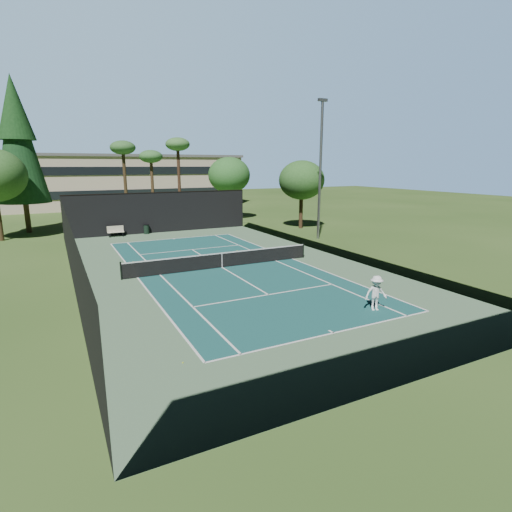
{
  "coord_description": "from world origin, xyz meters",
  "views": [
    {
      "loc": [
        -9.57,
        -23.84,
        6.63
      ],
      "look_at": [
        1.0,
        -3.0,
        1.3
      ],
      "focal_mm": 28.0,
      "sensor_mm": 36.0,
      "label": 1
    }
  ],
  "objects_px": {
    "tennis_ball_a": "(183,363)",
    "trash_bin": "(146,229)",
    "park_bench": "(116,231)",
    "tennis_ball_c": "(237,251)",
    "player": "(376,293)",
    "tennis_ball_d": "(133,262)",
    "tennis_net": "(222,259)",
    "tennis_ball_b": "(157,270)"
  },
  "relations": [
    {
      "from": "tennis_ball_b",
      "to": "tennis_ball_c",
      "type": "distance_m",
      "value": 7.63
    },
    {
      "from": "tennis_net",
      "to": "tennis_ball_c",
      "type": "distance_m",
      "value": 5.28
    },
    {
      "from": "tennis_net",
      "to": "tennis_ball_d",
      "type": "distance_m",
      "value": 6.52
    },
    {
      "from": "tennis_ball_a",
      "to": "trash_bin",
      "type": "bearing_deg",
      "value": 80.56
    },
    {
      "from": "tennis_net",
      "to": "tennis_ball_d",
      "type": "xyz_separation_m",
      "value": [
        -4.98,
        4.18,
        -0.52
      ]
    },
    {
      "from": "tennis_ball_a",
      "to": "tennis_ball_b",
      "type": "bearing_deg",
      "value": 80.43
    },
    {
      "from": "tennis_ball_a",
      "to": "tennis_ball_c",
      "type": "xyz_separation_m",
      "value": [
        9.18,
        15.85,
        0.01
      ]
    },
    {
      "from": "trash_bin",
      "to": "tennis_ball_c",
      "type": "bearing_deg",
      "value": -67.87
    },
    {
      "from": "park_bench",
      "to": "trash_bin",
      "type": "relative_size",
      "value": 1.59
    },
    {
      "from": "tennis_ball_a",
      "to": "tennis_ball_d",
      "type": "relative_size",
      "value": 0.81
    },
    {
      "from": "tennis_ball_b",
      "to": "trash_bin",
      "type": "bearing_deg",
      "value": 80.67
    },
    {
      "from": "tennis_ball_a",
      "to": "trash_bin",
      "type": "relative_size",
      "value": 0.06
    },
    {
      "from": "park_bench",
      "to": "tennis_ball_c",
      "type": "bearing_deg",
      "value": -55.81
    },
    {
      "from": "player",
      "to": "trash_bin",
      "type": "xyz_separation_m",
      "value": [
        -5.01,
        26.33,
        -0.35
      ]
    },
    {
      "from": "tennis_ball_b",
      "to": "tennis_ball_d",
      "type": "bearing_deg",
      "value": 109.02
    },
    {
      "from": "tennis_net",
      "to": "tennis_ball_a",
      "type": "bearing_deg",
      "value": -118.04
    },
    {
      "from": "park_bench",
      "to": "trash_bin",
      "type": "height_order",
      "value": "park_bench"
    },
    {
      "from": "tennis_net",
      "to": "tennis_ball_c",
      "type": "xyz_separation_m",
      "value": [
        3.03,
        4.3,
        -0.52
      ]
    },
    {
      "from": "tennis_net",
      "to": "tennis_ball_c",
      "type": "height_order",
      "value": "tennis_net"
    },
    {
      "from": "player",
      "to": "tennis_ball_b",
      "type": "distance_m",
      "value": 14.03
    },
    {
      "from": "player",
      "to": "tennis_net",
      "type": "bearing_deg",
      "value": 124.45
    },
    {
      "from": "tennis_ball_a",
      "to": "tennis_ball_c",
      "type": "relative_size",
      "value": 0.78
    },
    {
      "from": "tennis_net",
      "to": "tennis_ball_d",
      "type": "bearing_deg",
      "value": 140.02
    },
    {
      "from": "tennis_ball_b",
      "to": "tennis_net",
      "type": "bearing_deg",
      "value": -18.02
    },
    {
      "from": "player",
      "to": "tennis_ball_d",
      "type": "height_order",
      "value": "player"
    },
    {
      "from": "park_bench",
      "to": "tennis_ball_a",
      "type": "bearing_deg",
      "value": -93.39
    },
    {
      "from": "tennis_net",
      "to": "player",
      "type": "bearing_deg",
      "value": -72.27
    },
    {
      "from": "tennis_ball_c",
      "to": "trash_bin",
      "type": "distance_m",
      "value": 12.34
    },
    {
      "from": "tennis_ball_a",
      "to": "tennis_ball_d",
      "type": "xyz_separation_m",
      "value": [
        1.17,
        15.73,
        0.01
      ]
    },
    {
      "from": "tennis_ball_a",
      "to": "park_bench",
      "type": "bearing_deg",
      "value": 86.61
    },
    {
      "from": "tennis_ball_c",
      "to": "park_bench",
      "type": "relative_size",
      "value": 0.05
    },
    {
      "from": "tennis_net",
      "to": "park_bench",
      "type": "xyz_separation_m",
      "value": [
        -4.55,
        15.46,
        -0.01
      ]
    },
    {
      "from": "tennis_ball_b",
      "to": "trash_bin",
      "type": "distance_m",
      "value": 14.62
    },
    {
      "from": "tennis_net",
      "to": "tennis_ball_a",
      "type": "distance_m",
      "value": 13.1
    },
    {
      "from": "tennis_ball_a",
      "to": "player",
      "type": "bearing_deg",
      "value": 5.65
    },
    {
      "from": "tennis_ball_c",
      "to": "player",
      "type": "bearing_deg",
      "value": -88.59
    },
    {
      "from": "player",
      "to": "park_bench",
      "type": "height_order",
      "value": "player"
    },
    {
      "from": "tennis_ball_d",
      "to": "trash_bin",
      "type": "height_order",
      "value": "trash_bin"
    },
    {
      "from": "tennis_ball_a",
      "to": "trash_bin",
      "type": "distance_m",
      "value": 27.66
    },
    {
      "from": "player",
      "to": "park_bench",
      "type": "xyz_separation_m",
      "value": [
        -7.95,
        26.07,
        -0.29
      ]
    },
    {
      "from": "trash_bin",
      "to": "tennis_ball_a",
      "type": "bearing_deg",
      "value": -99.44
    },
    {
      "from": "player",
      "to": "tennis_ball_a",
      "type": "xyz_separation_m",
      "value": [
        -9.55,
        -0.95,
        -0.8
      ]
    }
  ]
}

